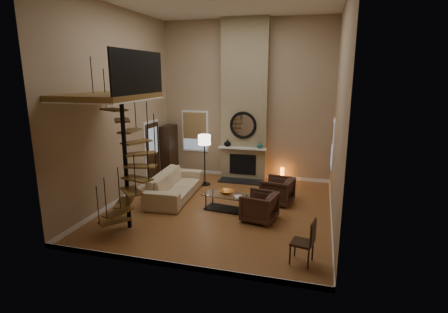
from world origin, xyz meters
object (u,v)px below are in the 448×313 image
(hutch, at_px, (169,149))
(armchair_near, at_px, (280,191))
(accent_lamp, at_px, (282,174))
(side_chair, at_px, (307,240))
(armchair_far, at_px, (262,207))
(floor_lamp, at_px, (204,144))
(sofa, at_px, (175,185))
(coffee_table, at_px, (226,200))

(hutch, bearing_deg, armchair_near, -24.08)
(accent_lamp, relative_size, side_chair, 0.51)
(armchair_far, bearing_deg, accent_lamp, -171.21)
(armchair_near, xyz_separation_m, accent_lamp, (-0.18, 2.15, -0.10))
(armchair_near, bearing_deg, hutch, -103.73)
(hutch, bearing_deg, side_chair, -44.83)
(floor_lamp, height_order, side_chair, floor_lamp)
(armchair_near, bearing_deg, armchair_far, -1.47)
(accent_lamp, bearing_deg, hutch, -177.02)
(hutch, relative_size, armchair_near, 2.06)
(armchair_near, relative_size, accent_lamp, 1.85)
(armchair_near, distance_m, side_chair, 3.39)
(armchair_far, height_order, accent_lamp, armchair_far)
(sofa, xyz_separation_m, accent_lamp, (2.95, 2.53, -0.15))
(armchair_near, distance_m, accent_lamp, 2.16)
(sofa, relative_size, armchair_near, 3.04)
(armchair_near, height_order, accent_lamp, armchair_near)
(hutch, height_order, sofa, hutch)
(hutch, relative_size, floor_lamp, 1.03)
(hutch, height_order, armchair_far, hutch)
(floor_lamp, bearing_deg, coffee_table, -57.05)
(hutch, height_order, side_chair, hutch)
(armchair_near, distance_m, coffee_table, 1.65)
(coffee_table, xyz_separation_m, accent_lamp, (1.19, 3.08, -0.03))
(sofa, height_order, side_chair, side_chair)
(armchair_far, relative_size, floor_lamp, 0.49)
(sofa, xyz_separation_m, armchair_near, (3.13, 0.37, -0.04))
(side_chair, bearing_deg, floor_lamp, 129.35)
(sofa, height_order, accent_lamp, sofa)
(sofa, bearing_deg, floor_lamp, -22.11)
(hutch, distance_m, accent_lamp, 4.22)
(accent_lamp, bearing_deg, sofa, -139.44)
(sofa, bearing_deg, accent_lamp, -53.59)
(accent_lamp, bearing_deg, side_chair, -78.79)
(floor_lamp, bearing_deg, side_chair, -50.65)
(sofa, bearing_deg, side_chair, -129.79)
(sofa, bearing_deg, coffee_table, -111.42)
(armchair_near, relative_size, armchair_far, 1.03)
(floor_lamp, relative_size, accent_lamp, 3.69)
(floor_lamp, xyz_separation_m, side_chair, (3.56, -4.34, -0.89))
(armchair_near, xyz_separation_m, armchair_far, (-0.29, -1.38, 0.00))
(sofa, distance_m, accent_lamp, 3.89)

